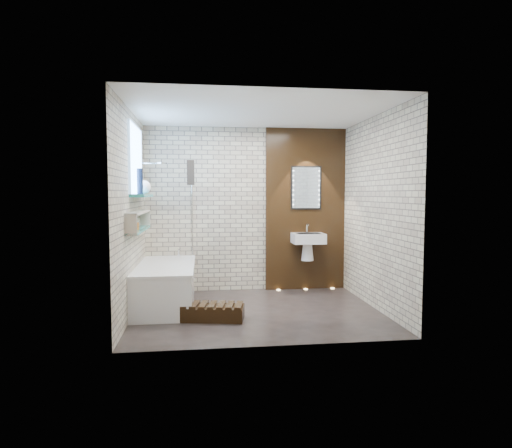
{
  "coord_description": "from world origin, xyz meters",
  "views": [
    {
      "loc": [
        -0.72,
        -5.53,
        1.56
      ],
      "look_at": [
        0.0,
        0.15,
        1.15
      ],
      "focal_mm": 30.12,
      "sensor_mm": 36.0,
      "label": 1
    }
  ],
  "objects": [
    {
      "name": "niche_bottles",
      "position": [
        -1.53,
        -0.19,
        1.17
      ],
      "size": [
        0.06,
        0.29,
        0.15
      ],
      "color": "maroon",
      "rests_on": "display_niche"
    },
    {
      "name": "shower_head",
      "position": [
        -1.3,
        0.95,
        2.0
      ],
      "size": [
        0.18,
        0.18,
        0.02
      ],
      "primitive_type": "cylinder",
      "color": "silver",
      "rests_on": "room_shell"
    },
    {
      "name": "walnut_panel",
      "position": [
        0.95,
        1.27,
        1.3
      ],
      "size": [
        1.3,
        0.06,
        2.6
      ],
      "primitive_type": "cube",
      "color": "black",
      "rests_on": "ground"
    },
    {
      "name": "ground",
      "position": [
        0.0,
        0.0,
        0.0
      ],
      "size": [
        3.2,
        3.2,
        0.0
      ],
      "primitive_type": "plane",
      "color": "black",
      "rests_on": "ground"
    },
    {
      "name": "clerestory_window",
      "position": [
        -1.57,
        0.35,
        1.9
      ],
      "size": [
        0.18,
        1.0,
        0.94
      ],
      "color": "#7FADE0",
      "rests_on": "room_shell"
    },
    {
      "name": "display_niche",
      "position": [
        -1.53,
        0.15,
        1.2
      ],
      "size": [
        0.14,
        1.3,
        0.26
      ],
      "color": "teal",
      "rests_on": "room_shell"
    },
    {
      "name": "sill_vases",
      "position": [
        -1.5,
        0.39,
        1.66
      ],
      "size": [
        0.19,
        0.5,
        0.33
      ],
      "color": "#141E37",
      "rests_on": "clerestory_window"
    },
    {
      "name": "bath_screen",
      "position": [
        -0.87,
        0.89,
        1.28
      ],
      "size": [
        0.01,
        0.78,
        1.4
      ],
      "primitive_type": "cube",
      "color": "white",
      "rests_on": "bathtub"
    },
    {
      "name": "washbasin",
      "position": [
        0.95,
        1.07,
        0.79
      ],
      "size": [
        0.5,
        0.36,
        0.58
      ],
      "color": "white",
      "rests_on": "walnut_panel"
    },
    {
      "name": "led_mirror",
      "position": [
        0.95,
        1.23,
        1.65
      ],
      "size": [
        0.5,
        0.02,
        0.7
      ],
      "color": "black",
      "rests_on": "walnut_panel"
    },
    {
      "name": "floor_uplights",
      "position": [
        0.95,
        1.2,
        0.01
      ],
      "size": [
        0.96,
        0.06,
        0.01
      ],
      "color": "#FFD899",
      "rests_on": "ground"
    },
    {
      "name": "walnut_step",
      "position": [
        -0.6,
        -0.3,
        0.09
      ],
      "size": [
        0.82,
        0.48,
        0.17
      ],
      "primitive_type": "cube",
      "rotation": [
        0.0,
        0.0,
        -0.19
      ],
      "color": "black",
      "rests_on": "ground"
    },
    {
      "name": "room_shell",
      "position": [
        0.0,
        0.0,
        1.3
      ],
      "size": [
        3.24,
        3.2,
        2.6
      ],
      "color": "#A1927F",
      "rests_on": "ground"
    },
    {
      "name": "towel",
      "position": [
        -0.87,
        0.63,
        1.85
      ],
      "size": [
        0.1,
        0.26,
        0.34
      ],
      "primitive_type": "cube",
      "color": "black",
      "rests_on": "bath_screen"
    },
    {
      "name": "bathtub",
      "position": [
        -1.22,
        0.45,
        0.29
      ],
      "size": [
        0.79,
        1.74,
        0.7
      ],
      "color": "white",
      "rests_on": "ground"
    }
  ]
}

